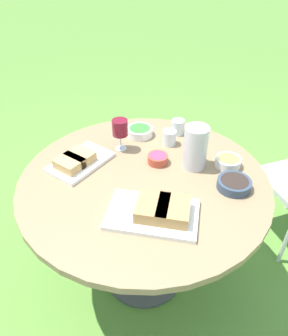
% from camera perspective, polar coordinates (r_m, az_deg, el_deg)
% --- Properties ---
extents(ground_plane, '(40.00, 40.00, 0.00)m').
position_cam_1_polar(ground_plane, '(2.14, -0.00, -17.87)').
color(ground_plane, '#5B8C38').
extents(dining_table, '(1.21, 1.21, 0.76)m').
position_cam_1_polar(dining_table, '(1.66, -0.00, -4.81)').
color(dining_table, '#4C4C51').
rests_on(dining_table, ground_plane).
extents(water_pitcher, '(0.13, 0.12, 0.22)m').
position_cam_1_polar(water_pitcher, '(1.62, 8.94, 3.58)').
color(water_pitcher, silver).
rests_on(water_pitcher, dining_table).
extents(wine_glass, '(0.08, 0.08, 0.18)m').
position_cam_1_polar(wine_glass, '(1.73, -4.20, 6.89)').
color(wine_glass, silver).
rests_on(wine_glass, dining_table).
extents(platter_bread_main, '(0.33, 0.43, 0.08)m').
position_cam_1_polar(platter_bread_main, '(1.37, 2.49, -7.56)').
color(platter_bread_main, white).
rests_on(platter_bread_main, dining_table).
extents(platter_charcuterie, '(0.37, 0.35, 0.07)m').
position_cam_1_polar(platter_charcuterie, '(1.68, -11.46, 1.19)').
color(platter_charcuterie, white).
rests_on(platter_charcuterie, dining_table).
extents(bowl_fries, '(0.13, 0.13, 0.05)m').
position_cam_1_polar(bowl_fries, '(1.70, 14.42, 1.07)').
color(bowl_fries, white).
rests_on(bowl_fries, dining_table).
extents(bowl_salad, '(0.15, 0.15, 0.05)m').
position_cam_1_polar(bowl_salad, '(1.90, -0.87, 6.42)').
color(bowl_salad, white).
rests_on(bowl_salad, dining_table).
extents(bowl_olives, '(0.16, 0.16, 0.05)m').
position_cam_1_polar(bowl_olives, '(1.57, 15.42, -2.65)').
color(bowl_olives, '#334256').
rests_on(bowl_olives, dining_table).
extents(bowl_dip_red, '(0.10, 0.10, 0.05)m').
position_cam_1_polar(bowl_dip_red, '(1.67, 2.41, 1.66)').
color(bowl_dip_red, '#B74733').
rests_on(bowl_dip_red, dining_table).
extents(cup_water_near, '(0.07, 0.07, 0.08)m').
position_cam_1_polar(cup_water_near, '(1.81, 4.43, 5.30)').
color(cup_water_near, silver).
rests_on(cup_water_near, dining_table).
extents(cup_water_far, '(0.07, 0.07, 0.09)m').
position_cam_1_polar(cup_water_far, '(1.92, 5.95, 7.14)').
color(cup_water_far, silver).
rests_on(cup_water_far, dining_table).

